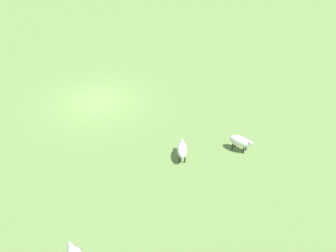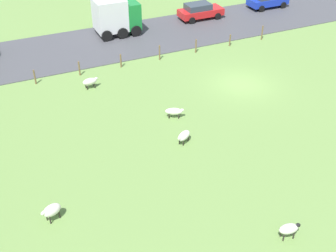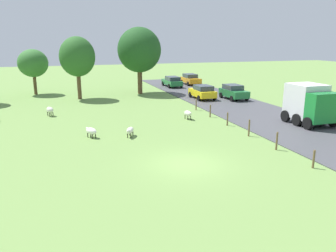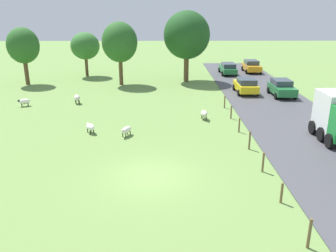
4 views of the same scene
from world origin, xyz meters
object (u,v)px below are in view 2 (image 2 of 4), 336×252
at_px(sheep_2, 52,210).
at_px(car_0, 200,11).
at_px(sheep_1, 184,136).
at_px(sheep_0, 174,111).
at_px(car_4, 267,0).
at_px(truck_0, 116,15).
at_px(sheep_3, 90,82).
at_px(sheep_4, 289,229).

distance_m(sheep_2, car_0, 27.67).
bearing_deg(sheep_1, sheep_2, 109.31).
relative_size(sheep_2, car_0, 0.25).
height_order(sheep_0, car_4, car_4).
height_order(sheep_2, truck_0, truck_0).
relative_size(sheep_3, car_4, 0.28).
bearing_deg(car_0, sheep_0, 146.85).
height_order(sheep_3, sheep_4, sheep_4).
bearing_deg(sheep_2, car_4, -52.26).
height_order(sheep_3, car_0, car_0).
distance_m(sheep_4, car_0, 27.52).
xyz_separation_m(sheep_0, sheep_3, (5.96, 3.80, 0.05)).
relative_size(sheep_4, truck_0, 0.27).
xyz_separation_m(sheep_1, car_0, (17.58, -10.36, 0.37)).
xyz_separation_m(sheep_0, car_0, (14.91, -9.74, 0.40)).
bearing_deg(sheep_0, sheep_2, 122.08).
bearing_deg(car_4, sheep_2, 127.74).
xyz_separation_m(sheep_0, car_4, (14.96, -17.63, 0.41)).
relative_size(sheep_1, sheep_2, 1.05).
relative_size(sheep_1, car_4, 0.27).
bearing_deg(sheep_3, sheep_0, -147.44).
xyz_separation_m(sheep_1, truck_0, (17.29, -1.75, 1.29)).
relative_size(sheep_4, car_0, 0.24).
xyz_separation_m(truck_0, car_0, (0.29, -8.62, -0.92)).
relative_size(sheep_1, sheep_3, 0.98).
distance_m(truck_0, car_0, 8.67).
relative_size(sheep_0, sheep_2, 1.13).
relative_size(truck_0, car_4, 0.93).
xyz_separation_m(sheep_1, sheep_2, (-2.89, 8.25, 0.09)).
bearing_deg(sheep_4, sheep_0, 2.46).
height_order(sheep_1, sheep_4, sheep_4).
distance_m(sheep_1, car_0, 20.41).
relative_size(sheep_2, sheep_3, 0.93).
bearing_deg(car_4, truck_0, 91.18).
height_order(sheep_0, sheep_2, sheep_2).
relative_size(car_0, car_4, 1.04).
bearing_deg(truck_0, sheep_1, 174.23).
bearing_deg(car_0, sheep_2, 137.72).
height_order(sheep_3, car_4, car_4).
height_order(sheep_1, car_4, car_4).
bearing_deg(sheep_1, truck_0, -5.77).
relative_size(sheep_0, truck_0, 0.32).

